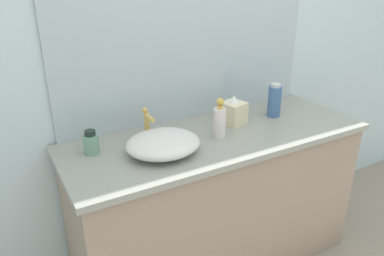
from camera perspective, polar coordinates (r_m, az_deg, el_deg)
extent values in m
cube|color=silver|center=(2.14, 1.30, 14.34)|extent=(6.00, 0.06, 2.60)
cube|color=gray|center=(2.16, 3.71, -11.46)|extent=(1.57, 0.56, 0.80)
cube|color=gray|center=(1.96, 4.02, -1.40)|extent=(1.61, 0.60, 0.03)
cube|color=#B2BCC6|center=(2.05, -0.27, 16.34)|extent=(1.51, 0.01, 1.10)
ellipsoid|color=silver|center=(1.75, -4.42, -2.36)|extent=(0.35, 0.31, 0.09)
cylinder|color=#D7AB53|center=(1.89, -6.86, 0.34)|extent=(0.03, 0.03, 0.14)
cylinder|color=#D7AB53|center=(1.84, -6.44, 1.52)|extent=(0.02, 0.08, 0.02)
sphere|color=#D7AB53|center=(1.88, -7.17, 2.74)|extent=(0.03, 0.03, 0.03)
cylinder|color=white|center=(1.89, 4.22, 0.77)|extent=(0.06, 0.06, 0.15)
cylinder|color=#DFAB4F|center=(1.86, 4.29, 3.21)|extent=(0.03, 0.03, 0.02)
sphere|color=gold|center=(1.85, 4.32, 4.02)|extent=(0.04, 0.04, 0.04)
cylinder|color=gold|center=(1.85, 4.51, 3.92)|extent=(0.02, 0.02, 0.02)
cylinder|color=gray|center=(1.80, -15.07, -2.41)|extent=(0.07, 0.07, 0.09)
cylinder|color=#1E2C25|center=(1.77, -15.26, -0.74)|extent=(0.05, 0.05, 0.02)
cylinder|color=#44679E|center=(2.21, 12.42, 3.95)|extent=(0.08, 0.08, 0.18)
cylinder|color=silver|center=(2.18, 12.64, 6.36)|extent=(0.05, 0.05, 0.02)
cube|color=beige|center=(2.07, 6.32, 2.27)|extent=(0.14, 0.14, 0.12)
cone|color=white|center=(2.05, 6.42, 4.34)|extent=(0.06, 0.06, 0.04)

